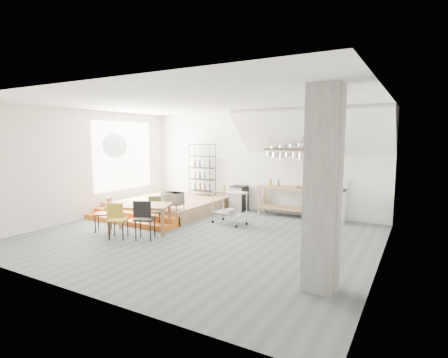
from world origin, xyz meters
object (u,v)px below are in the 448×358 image
Objects in this scene: rolling_cart at (229,203)px; dining_table at (140,207)px; stove at (334,205)px; mini_fridge at (239,198)px.

dining_table is at bearing -119.20° from rolling_cart.
stove reaches higher than dining_table.
dining_table is 2.09× the size of mini_fridge.
dining_table is at bearing -138.92° from stove.
rolling_cart is at bearing -145.52° from stove.
stove is 1.43× the size of mini_fridge.
rolling_cart is (1.58, 1.84, -0.04)m from dining_table.
mini_fridge is at bearing 120.70° from rolling_cart.
stove reaches higher than mini_fridge.
rolling_cart is at bearing -70.87° from mini_fridge.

